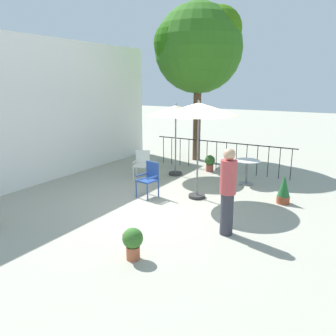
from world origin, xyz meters
The scene contains 13 objects.
ground_plane centered at (0.00, 0.00, 0.00)m, with size 60.00×60.00×0.00m, color #A19F8E.
villa_facade centered at (0.00, 4.27, 2.14)m, with size 10.19×0.30×4.29m, color white.
terrace_railing centered at (3.87, 0.00, 0.68)m, with size 0.03×4.99×1.01m.
shade_tree centered at (5.08, 1.54, 4.19)m, with size 3.39×3.23×5.79m.
patio_umbrella_0 centered at (2.60, 1.09, 2.09)m, with size 1.85×1.85×2.34m.
patio_umbrella_1 centered at (0.89, -0.51, 2.31)m, with size 2.00×2.00×2.56m.
cafe_table_0 centered at (2.75, -1.26, 0.51)m, with size 0.74×0.74×0.74m.
patio_chair_0 centered at (1.77, 1.85, 0.50)m, with size 0.60×0.61×0.87m.
patio_chair_1 centered at (0.34, 0.63, 0.54)m, with size 0.53×0.52×0.93m.
potted_plant_1 centered at (1.60, -2.59, 0.36)m, with size 0.32×0.32×0.73m.
potted_plant_2 centered at (-2.63, -0.97, 0.33)m, with size 0.36×0.36×0.57m.
potted_plant_3 centered at (3.61, 0.30, 0.31)m, with size 0.35×0.35×0.56m.
standing_person centered at (-0.84, -2.00, 0.92)m, with size 0.42×0.42×1.77m.
Camera 1 is at (-6.98, -4.23, 3.01)m, focal length 36.65 mm.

